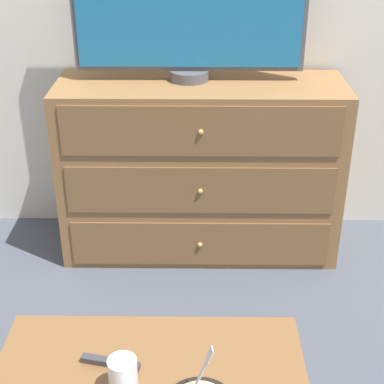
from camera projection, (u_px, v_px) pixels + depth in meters
name	position (u px, v px, depth m)	size (l,w,h in m)	color
ground_plane	(223.00, 219.00, 3.20)	(12.00, 12.00, 0.00)	#474C56
dresser	(200.00, 169.00, 2.78)	(1.29, 0.45, 0.84)	olive
tv	(189.00, 0.00, 2.47)	(1.01, 0.17, 0.68)	#515156
drink_cup	(123.00, 378.00, 1.51)	(0.08, 0.08, 0.10)	white
remote_control	(110.00, 362.00, 1.60)	(0.17, 0.06, 0.02)	#38383D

